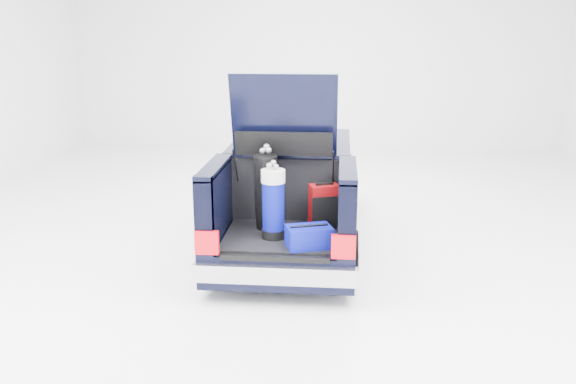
# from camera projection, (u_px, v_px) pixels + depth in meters

# --- Properties ---
(ground) EXTENTS (14.00, 14.00, 0.00)m
(ground) POSITION_uv_depth(u_px,v_px,m) (291.00, 240.00, 8.81)
(ground) COLOR white
(ground) RESTS_ON ground
(car) EXTENTS (1.87, 4.65, 2.47)m
(car) POSITION_uv_depth(u_px,v_px,m) (292.00, 193.00, 8.73)
(car) COLOR black
(car) RESTS_ON ground
(red_suitcase) EXTENTS (0.39, 0.32, 0.57)m
(red_suitcase) POSITION_uv_depth(u_px,v_px,m) (324.00, 207.00, 7.40)
(red_suitcase) COLOR #650305
(red_suitcase) RESTS_ON car
(black_golf_bag) EXTENTS (0.34, 0.40, 1.03)m
(black_golf_bag) POSITION_uv_depth(u_px,v_px,m) (267.00, 192.00, 7.32)
(black_golf_bag) COLOR black
(black_golf_bag) RESTS_ON car
(blue_golf_bag) EXTENTS (0.31, 0.31, 0.92)m
(blue_golf_bag) POSITION_uv_depth(u_px,v_px,m) (273.00, 203.00, 7.01)
(blue_golf_bag) COLOR black
(blue_golf_bag) RESTS_ON car
(blue_duffel) EXTENTS (0.57, 0.46, 0.26)m
(blue_duffel) POSITION_uv_depth(u_px,v_px,m) (309.00, 237.00, 6.80)
(blue_duffel) COLOR #05097B
(blue_duffel) RESTS_ON car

